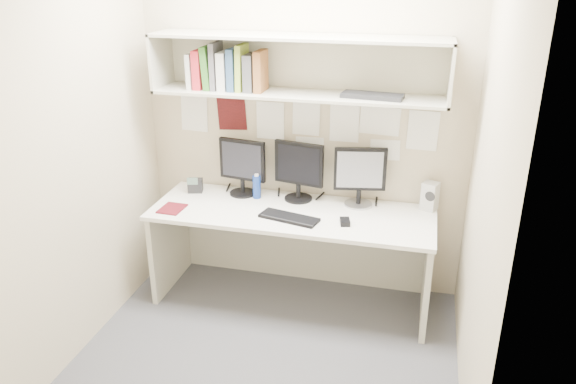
% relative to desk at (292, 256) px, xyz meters
% --- Properties ---
extents(floor, '(2.40, 2.00, 0.01)m').
position_rel_desk_xyz_m(floor, '(0.00, -0.65, -0.37)').
color(floor, '#46464B').
rests_on(floor, ground).
extents(wall_back, '(2.40, 0.02, 2.60)m').
position_rel_desk_xyz_m(wall_back, '(0.00, 0.35, 0.93)').
color(wall_back, '#BDAE90').
rests_on(wall_back, ground).
extents(wall_front, '(2.40, 0.02, 2.60)m').
position_rel_desk_xyz_m(wall_front, '(0.00, -1.65, 0.93)').
color(wall_front, '#BDAE90').
rests_on(wall_front, ground).
extents(wall_left, '(0.02, 2.00, 2.60)m').
position_rel_desk_xyz_m(wall_left, '(-1.20, -0.65, 0.93)').
color(wall_left, '#BDAE90').
rests_on(wall_left, ground).
extents(wall_right, '(0.02, 2.00, 2.60)m').
position_rel_desk_xyz_m(wall_right, '(1.20, -0.65, 0.93)').
color(wall_right, '#BDAE90').
rests_on(wall_right, ground).
extents(desk, '(2.00, 0.70, 0.73)m').
position_rel_desk_xyz_m(desk, '(0.00, 0.00, 0.00)').
color(desk, white).
rests_on(desk, floor).
extents(overhead_hutch, '(2.00, 0.38, 0.40)m').
position_rel_desk_xyz_m(overhead_hutch, '(0.00, 0.21, 1.35)').
color(overhead_hutch, beige).
rests_on(overhead_hutch, wall_back).
extents(pinned_papers, '(1.92, 0.01, 0.48)m').
position_rel_desk_xyz_m(pinned_papers, '(0.00, 0.34, 0.88)').
color(pinned_papers, white).
rests_on(pinned_papers, wall_back).
extents(monitor_left, '(0.37, 0.20, 0.42)m').
position_rel_desk_xyz_m(monitor_left, '(-0.44, 0.22, 0.60)').
color(monitor_left, black).
rests_on(monitor_left, desk).
extents(monitor_center, '(0.37, 0.21, 0.44)m').
position_rel_desk_xyz_m(monitor_center, '(-0.00, 0.22, 0.60)').
color(monitor_center, black).
rests_on(monitor_center, desk).
extents(monitor_right, '(0.37, 0.20, 0.43)m').
position_rel_desk_xyz_m(monitor_right, '(0.44, 0.22, 0.60)').
color(monitor_right, '#A5A5AA').
rests_on(monitor_right, desk).
extents(keyboard, '(0.43, 0.24, 0.02)m').
position_rel_desk_xyz_m(keyboard, '(0.01, -0.14, 0.37)').
color(keyboard, black).
rests_on(keyboard, desk).
extents(mouse, '(0.09, 0.12, 0.03)m').
position_rel_desk_xyz_m(mouse, '(0.40, -0.13, 0.38)').
color(mouse, black).
rests_on(mouse, desk).
extents(speaker, '(0.13, 0.14, 0.20)m').
position_rel_desk_xyz_m(speaker, '(0.94, 0.25, 0.47)').
color(speaker, beige).
rests_on(speaker, desk).
extents(blue_bottle, '(0.06, 0.06, 0.19)m').
position_rel_desk_xyz_m(blue_bottle, '(-0.31, 0.16, 0.45)').
color(blue_bottle, navy).
rests_on(blue_bottle, desk).
extents(maroon_notebook, '(0.17, 0.20, 0.01)m').
position_rel_desk_xyz_m(maroon_notebook, '(-0.84, -0.19, 0.37)').
color(maroon_notebook, '#580F17').
rests_on(maroon_notebook, desk).
extents(desk_phone, '(0.13, 0.12, 0.13)m').
position_rel_desk_xyz_m(desk_phone, '(-0.80, 0.17, 0.41)').
color(desk_phone, black).
rests_on(desk_phone, desk).
extents(book_stack, '(0.54, 0.20, 0.32)m').
position_rel_desk_xyz_m(book_stack, '(-0.50, 0.15, 1.31)').
color(book_stack, beige).
rests_on(book_stack, overhead_hutch).
extents(hutch_tray, '(0.41, 0.20, 0.03)m').
position_rel_desk_xyz_m(hutch_tray, '(0.51, 0.12, 1.19)').
color(hutch_tray, black).
rests_on(hutch_tray, overhead_hutch).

